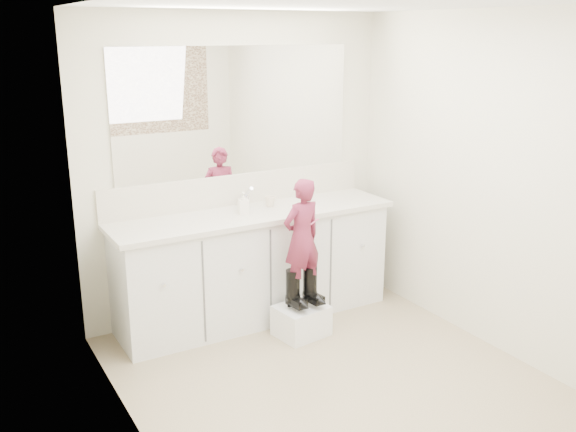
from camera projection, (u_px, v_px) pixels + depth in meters
floor at (339, 385)px, 4.23m from camera, size 3.00×3.00×0.00m
ceiling at (349, 2)px, 3.56m from camera, size 3.00×3.00×0.00m
wall_back at (237, 166)px, 5.15m from camera, size 2.60×0.00×2.60m
wall_front at (550, 294)px, 2.64m from camera, size 2.60×0.00×2.60m
wall_left at (134, 244)px, 3.27m from camera, size 0.00×3.00×3.00m
wall_right at (496, 185)px, 4.52m from camera, size 0.00×3.00×3.00m
vanity_cabinet at (254, 267)px, 5.13m from camera, size 2.20×0.55×0.85m
countertop at (254, 214)px, 5.00m from camera, size 2.28×0.58×0.04m
backsplash at (239, 189)px, 5.18m from camera, size 2.28×0.03×0.25m
mirror at (237, 111)px, 5.01m from camera, size 2.00×0.02×1.00m
dot_panel at (561, 188)px, 2.53m from camera, size 2.00×0.01×1.20m
faucet at (245, 201)px, 5.11m from camera, size 0.08×0.08×0.10m
cup at (270, 201)px, 5.14m from camera, size 0.11×0.11×0.08m
soap_bottle at (243, 203)px, 4.92m from camera, size 0.09×0.09×0.17m
step_stool at (301, 321)px, 4.89m from camera, size 0.41×0.36×0.24m
boot_left at (293, 290)px, 4.78m from camera, size 0.14×0.22×0.31m
boot_right at (310, 286)px, 4.86m from camera, size 0.14×0.22×0.31m
toddler at (302, 238)px, 4.71m from camera, size 0.35×0.26×0.89m
toothbrush at (311, 224)px, 4.70m from camera, size 0.14×0.03×0.06m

